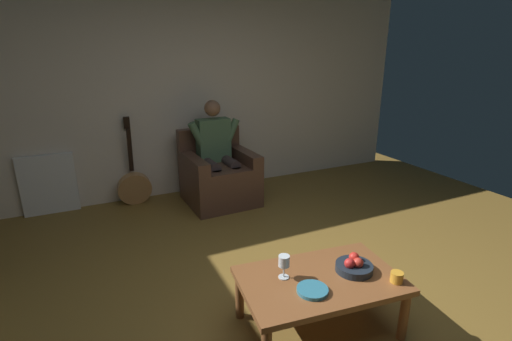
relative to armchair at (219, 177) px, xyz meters
name	(u,v)px	position (x,y,z in m)	size (l,w,h in m)	color
ground_plane	(306,324)	(0.21, 2.33, -0.31)	(7.17, 7.17, 0.00)	brown
wall_back	(185,87)	(0.21, -0.55, 1.04)	(6.38, 0.06, 2.70)	beige
armchair	(219,177)	(0.00, 0.00, 0.00)	(0.82, 0.83, 0.87)	#503327
person_seated	(217,149)	(0.00, -0.03, 0.35)	(0.66, 0.55, 1.23)	#496948
coffee_table	(320,284)	(0.16, 2.39, 0.02)	(1.10, 0.75, 0.39)	brown
guitar	(134,186)	(0.95, -0.35, -0.08)	(0.40, 0.22, 1.06)	#AA7847
radiator	(49,184)	(1.86, -0.48, 0.03)	(0.58, 0.06, 0.69)	white
wine_glass_near	(284,263)	(0.37, 2.29, 0.19)	(0.07, 0.07, 0.16)	silver
fruit_bowl	(354,266)	(-0.09, 2.42, 0.11)	(0.25, 0.25, 0.11)	#1C242E
decorative_dish	(312,290)	(0.29, 2.50, 0.09)	(0.19, 0.19, 0.02)	teal
candle_jar	(397,277)	(-0.25, 2.64, 0.11)	(0.08, 0.08, 0.07)	gold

